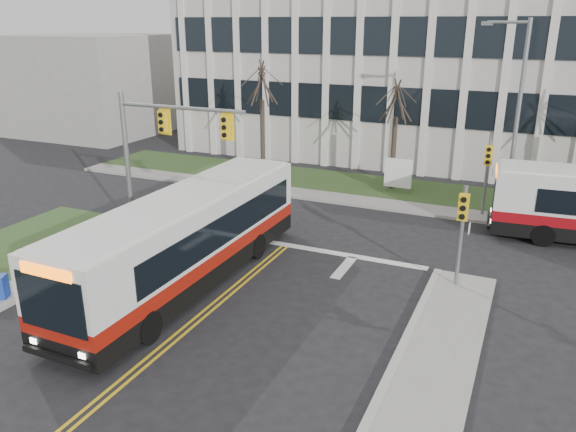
# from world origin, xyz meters

# --- Properties ---
(ground) EXTENTS (120.00, 120.00, 0.00)m
(ground) POSITION_xyz_m (0.00, 0.00, 0.00)
(ground) COLOR black
(ground) RESTS_ON ground
(sidewalk_cross) EXTENTS (44.00, 1.60, 0.14)m
(sidewalk_cross) POSITION_xyz_m (5.00, 15.20, 0.07)
(sidewalk_cross) COLOR #9E9B93
(sidewalk_cross) RESTS_ON ground
(building_lawn) EXTENTS (44.00, 5.00, 0.12)m
(building_lawn) POSITION_xyz_m (5.00, 18.00, 0.06)
(building_lawn) COLOR #2F4D21
(building_lawn) RESTS_ON ground
(office_building) EXTENTS (40.00, 16.00, 12.00)m
(office_building) POSITION_xyz_m (5.00, 30.00, 6.00)
(office_building) COLOR #B6B0A8
(office_building) RESTS_ON ground
(building_annex) EXTENTS (12.00, 12.00, 8.00)m
(building_annex) POSITION_xyz_m (-26.00, 26.00, 4.00)
(building_annex) COLOR #9E9B93
(building_annex) RESTS_ON ground
(mast_arm_signal) EXTENTS (6.11, 0.38, 6.20)m
(mast_arm_signal) POSITION_xyz_m (-5.62, 7.16, 4.26)
(mast_arm_signal) COLOR slate
(mast_arm_signal) RESTS_ON ground
(signal_pole_near) EXTENTS (0.34, 0.39, 3.80)m
(signal_pole_near) POSITION_xyz_m (7.20, 6.90, 2.50)
(signal_pole_near) COLOR slate
(signal_pole_near) RESTS_ON ground
(signal_pole_far) EXTENTS (0.34, 0.39, 3.80)m
(signal_pole_far) POSITION_xyz_m (7.20, 15.40, 2.50)
(signal_pole_far) COLOR slate
(signal_pole_far) RESTS_ON ground
(streetlight) EXTENTS (2.15, 0.25, 9.20)m
(streetlight) POSITION_xyz_m (8.03, 16.20, 5.19)
(streetlight) COLOR slate
(streetlight) RESTS_ON ground
(directory_sign) EXTENTS (1.50, 0.12, 2.00)m
(directory_sign) POSITION_xyz_m (2.50, 17.50, 1.17)
(directory_sign) COLOR slate
(directory_sign) RESTS_ON ground
(tree_left) EXTENTS (1.80, 1.80, 7.70)m
(tree_left) POSITION_xyz_m (-6.00, 18.00, 5.51)
(tree_left) COLOR #42352B
(tree_left) RESTS_ON ground
(tree_mid) EXTENTS (1.80, 1.80, 6.82)m
(tree_mid) POSITION_xyz_m (2.00, 18.20, 4.88)
(tree_mid) COLOR #42352B
(tree_mid) RESTS_ON ground
(bus_main) EXTENTS (2.73, 12.25, 3.26)m
(bus_main) POSITION_xyz_m (-1.74, 3.41, 1.63)
(bus_main) COLOR silver
(bus_main) RESTS_ON ground
(newspaper_box_blue) EXTENTS (0.64, 0.62, 0.95)m
(newspaper_box_blue) POSITION_xyz_m (-6.80, -0.40, 0.47)
(newspaper_box_blue) COLOR #16349A
(newspaper_box_blue) RESTS_ON ground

